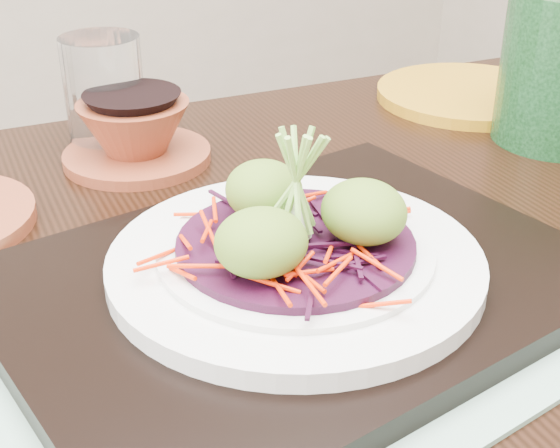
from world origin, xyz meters
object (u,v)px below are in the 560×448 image
serving_tray (295,282)px  water_glass (104,92)px  white_plate (295,260)px  dining_table (274,405)px  yellow_plate (469,94)px  terracotta_bowl_set (135,135)px

serving_tray → water_glass: water_glass is taller
serving_tray → white_plate: bearing=-178.3°
dining_table → serving_tray: size_ratio=3.37×
white_plate → yellow_plate: 0.47m
water_glass → terracotta_bowl_set: (0.01, -0.05, -0.03)m
terracotta_bowl_set → yellow_plate: (0.40, -0.03, -0.02)m
white_plate → serving_tray: bearing=5.7°
serving_tray → terracotta_bowl_set: 0.28m
dining_table → serving_tray: serving_tray is taller
white_plate → yellow_plate: (0.40, 0.25, -0.02)m
serving_tray → white_plate: (-0.00, -0.00, 0.02)m
white_plate → yellow_plate: bearing=31.7°
yellow_plate → water_glass: bearing=167.9°
serving_tray → white_plate: white_plate is taller
dining_table → serving_tray: (0.01, -0.01, 0.11)m
terracotta_bowl_set → yellow_plate: terracotta_bowl_set is taller
dining_table → water_glass: 0.36m
water_glass → terracotta_bowl_set: 0.06m
serving_tray → yellow_plate: serving_tray is taller
serving_tray → dining_table: bearing=125.6°
terracotta_bowl_set → white_plate: bearing=-90.0°
white_plate → water_glass: water_glass is taller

